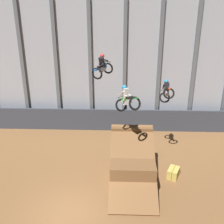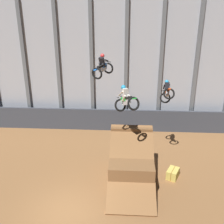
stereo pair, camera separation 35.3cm
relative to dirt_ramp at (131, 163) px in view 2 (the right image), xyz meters
The scene contains 8 objects.
ground_plane 4.66m from the dirt_ramp, 135.26° to the right, with size 60.00×60.00×0.00m, color brown.
arena_back_wall 9.27m from the dirt_ramp, 113.23° to the left, with size 32.00×0.40×10.67m.
lower_barrier 7.50m from the dirt_ramp, 115.53° to the left, with size 31.36×0.20×1.87m.
dirt_ramp is the anchor object (origin of this frame).
rider_bike_left_air 6.14m from the dirt_ramp, 126.52° to the left, with size 1.31×1.79×1.48m.
rider_bike_center_air 4.03m from the dirt_ramp, 162.03° to the right, with size 1.52×1.80×1.65m.
rider_bike_right_air 5.15m from the dirt_ramp, 52.53° to the left, with size 0.77×1.69×1.67m.
hay_bale_trackside 2.66m from the dirt_ramp, ahead, with size 0.92×1.07×0.57m.
Camera 2 is at (2.91, -10.35, 9.52)m, focal length 42.00 mm.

